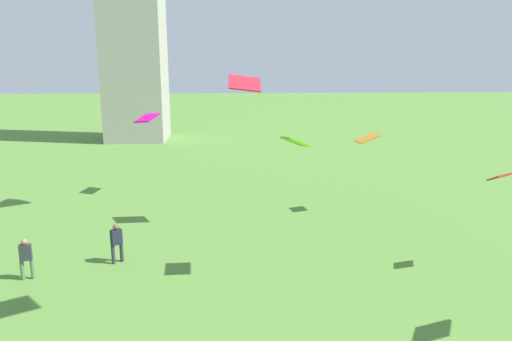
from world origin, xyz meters
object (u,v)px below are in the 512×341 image
kite_flying_0 (147,118)px  kite_flying_9 (295,142)px  person_0 (26,257)px  kite_flying_11 (245,83)px  kite_flying_4 (504,176)px  person_4 (117,241)px  kite_flying_7 (367,138)px

kite_flying_0 → kite_flying_9: bearing=52.0°
person_0 → kite_flying_11: size_ratio=1.08×
kite_flying_4 → person_4: bearing=-17.8°
person_4 → kite_flying_7: kite_flying_7 is taller
kite_flying_7 → kite_flying_9: bearing=47.2°
kite_flying_9 → kite_flying_11: size_ratio=0.84×
kite_flying_7 → kite_flying_11: kite_flying_11 is taller
kite_flying_0 → kite_flying_7: 13.18m
kite_flying_7 → kite_flying_11: 7.53m
kite_flying_0 → kite_flying_7: bearing=91.2°
kite_flying_7 → kite_flying_9: kite_flying_9 is taller
person_0 → kite_flying_11: 11.96m
kite_flying_11 → person_0: bearing=-152.5°
kite_flying_4 → kite_flying_9: bearing=-10.1°
kite_flying_4 → kite_flying_11: (-9.81, 5.66, 3.23)m
person_4 → kite_flying_9: (7.13, -1.85, 4.45)m
person_4 → kite_flying_0: (-0.32, 10.47, 3.86)m
kite_flying_0 → kite_flying_11: kite_flying_11 is taller
person_0 → kite_flying_7: 17.24m
kite_flying_4 → kite_flying_7: (-3.20, 7.66, 0.21)m
kite_flying_0 → person_4: bearing=22.6°
kite_flying_9 → kite_flying_11: bearing=4.8°
person_0 → person_4: (3.12, 1.42, 0.02)m
person_0 → person_4: bearing=11.5°
person_4 → kite_flying_7: size_ratio=1.30×
person_0 → kite_flying_7: bearing=13.2°
person_4 → person_0: bearing=-13.1°
kite_flying_0 → kite_flying_7: size_ratio=1.35×
person_0 → kite_flying_9: kite_flying_9 is taller
person_0 → kite_flying_0: bearing=63.8°
kite_flying_0 → kite_flying_11: size_ratio=1.16×
person_0 → kite_flying_9: size_ratio=1.30×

